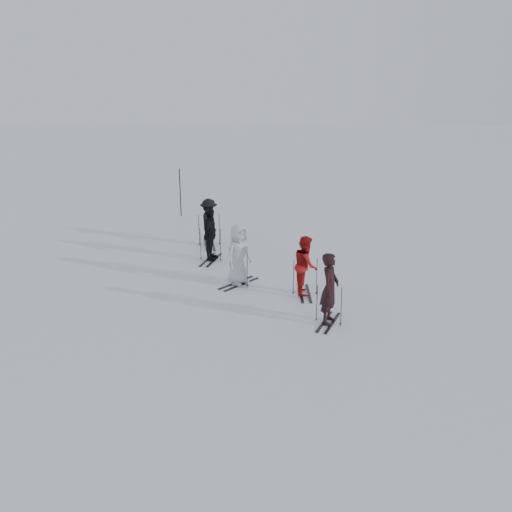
{
  "coord_description": "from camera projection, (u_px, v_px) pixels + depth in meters",
  "views": [
    {
      "loc": [
        0.26,
        -16.35,
        6.62
      ],
      "look_at": [
        0.0,
        1.0,
        1.0
      ],
      "focal_mm": 40.0,
      "sensor_mm": 36.0,
      "label": 1
    }
  ],
  "objects": [
    {
      "name": "skis_red",
      "position": [
        305.0,
        276.0,
        17.65
      ],
      "size": [
        1.63,
        0.88,
        1.18
      ],
      "primitive_type": null,
      "rotation": [
        0.0,
        0.0,
        1.59
      ],
      "color": "black",
      "rests_on": "ground"
    },
    {
      "name": "skis_near_dark",
      "position": [
        329.0,
        304.0,
        15.6
      ],
      "size": [
        1.73,
        1.32,
        1.12
      ],
      "primitive_type": null,
      "rotation": [
        0.0,
        0.0,
        1.2
      ],
      "color": "black",
      "rests_on": "ground"
    },
    {
      "name": "skier_uphill_far",
      "position": [
        209.0,
        223.0,
        22.55
      ],
      "size": [
        0.87,
        1.3,
        1.86
      ],
      "primitive_type": "imported",
      "rotation": [
        0.0,
        0.0,
        1.73
      ],
      "color": "black",
      "rests_on": "ground"
    },
    {
      "name": "skier_uphill_left",
      "position": [
        210.0,
        235.0,
        20.72
      ],
      "size": [
        0.72,
        1.21,
        1.93
      ],
      "primitive_type": "imported",
      "rotation": [
        0.0,
        0.0,
        1.34
      ],
      "color": "black",
      "rests_on": "ground"
    },
    {
      "name": "skis_uphill_left",
      "position": [
        210.0,
        244.0,
        20.82
      ],
      "size": [
        1.89,
        1.28,
        1.26
      ],
      "primitive_type": null,
      "rotation": [
        0.0,
        0.0,
        1.34
      ],
      "color": "black",
      "rests_on": "ground"
    },
    {
      "name": "skier_grey",
      "position": [
        238.0,
        255.0,
        18.36
      ],
      "size": [
        1.11,
        1.15,
        1.98
      ],
      "primitive_type": "imported",
      "rotation": [
        0.0,
        0.0,
        0.88
      ],
      "color": "#B6BDC1",
      "rests_on": "ground"
    },
    {
      "name": "ground",
      "position": [
        256.0,
        297.0,
        17.6
      ],
      "size": [
        120.0,
        120.0,
        0.0
      ],
      "primitive_type": "plane",
      "color": "silver",
      "rests_on": "ground"
    },
    {
      "name": "skis_grey",
      "position": [
        239.0,
        266.0,
        18.48
      ],
      "size": [
        1.86,
        1.76,
        1.23
      ],
      "primitive_type": null,
      "rotation": [
        0.0,
        0.0,
        0.88
      ],
      "color": "black",
      "rests_on": "ground"
    },
    {
      "name": "piste_marker",
      "position": [
        180.0,
        193.0,
        27.09
      ],
      "size": [
        0.07,
        0.07,
        2.28
      ],
      "primitive_type": "cylinder",
      "rotation": [
        0.0,
        0.0,
        0.39
      ],
      "color": "black",
      "rests_on": "ground"
    },
    {
      "name": "skier_red",
      "position": [
        306.0,
        266.0,
        17.55
      ],
      "size": [
        0.71,
        0.91,
        1.84
      ],
      "primitive_type": "imported",
      "rotation": [
        0.0,
        0.0,
        1.59
      ],
      "color": "#9E1211",
      "rests_on": "ground"
    },
    {
      "name": "skier_near_dark",
      "position": [
        330.0,
        289.0,
        15.46
      ],
      "size": [
        0.71,
        0.85,
        1.99
      ],
      "primitive_type": "imported",
      "rotation": [
        0.0,
        0.0,
        1.2
      ],
      "color": "black",
      "rests_on": "ground"
    },
    {
      "name": "skis_uphill_far",
      "position": [
        209.0,
        229.0,
        22.63
      ],
      "size": [
        1.93,
        1.23,
        1.32
      ],
      "primitive_type": null,
      "rotation": [
        0.0,
        0.0,
        1.73
      ],
      "color": "black",
      "rests_on": "ground"
    }
  ]
}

